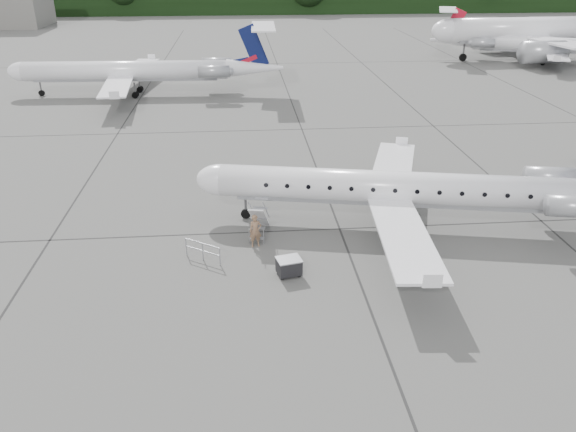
{
  "coord_description": "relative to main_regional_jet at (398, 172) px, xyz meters",
  "views": [
    {
      "loc": [
        -9.08,
        -21.72,
        14.77
      ],
      "look_at": [
        -6.81,
        4.5,
        2.3
      ],
      "focal_mm": 35.0,
      "sensor_mm": 36.0,
      "label": 1
    }
  ],
  "objects": [
    {
      "name": "passenger",
      "position": [
        -8.21,
        -1.85,
        -2.44
      ],
      "size": [
        0.74,
        0.55,
        1.87
      ],
      "primitive_type": "imported",
      "rotation": [
        0.0,
        0.0,
        0.15
      ],
      "color": "#846148",
      "rests_on": "ground"
    },
    {
      "name": "bg_narrowbody",
      "position": [
        34.8,
        53.46,
        2.64
      ],
      "size": [
        34.54,
        25.57,
        12.03
      ],
      "primitive_type": null,
      "rotation": [
        0.0,
        0.0,
        0.04
      ],
      "color": "white",
      "rests_on": "ground"
    },
    {
      "name": "baggage_cart",
      "position": [
        -6.66,
        -5.07,
        -2.88
      ],
      "size": [
        1.32,
        1.16,
        0.99
      ],
      "primitive_type": null,
      "rotation": [
        0.0,
        0.0,
        0.23
      ],
      "color": "black",
      "rests_on": "ground"
    },
    {
      "name": "ground",
      "position": [
        0.28,
        -7.48,
        -3.38
      ],
      "size": [
        320.0,
        320.0,
        0.0
      ],
      "primitive_type": "plane",
      "color": "#575755",
      "rests_on": "ground"
    },
    {
      "name": "bg_regional_left",
      "position": [
        -21.29,
        35.27,
        0.39
      ],
      "size": [
        29.41,
        21.67,
        7.53
      ],
      "primitive_type": null,
      "rotation": [
        0.0,
        0.0,
        -0.04
      ],
      "color": "white",
      "rests_on": "ground"
    },
    {
      "name": "safety_railing",
      "position": [
        -11.03,
        -3.16,
        -2.88
      ],
      "size": [
        1.86,
        1.31,
        1.0
      ],
      "primitive_type": null,
      "rotation": [
        0.0,
        0.0,
        -0.6
      ],
      "color": "#96989E",
      "rests_on": "ground"
    },
    {
      "name": "main_regional_jet",
      "position": [
        0.0,
        0.0,
        0.0
      ],
      "size": [
        29.6,
        23.86,
        6.75
      ],
      "primitive_type": null,
      "rotation": [
        0.0,
        0.0,
        -0.2
      ],
      "color": "white",
      "rests_on": "ground"
    },
    {
      "name": "airstair",
      "position": [
        -7.95,
        -0.57,
        -2.32
      ],
      "size": [
        1.3,
        2.44,
        2.12
      ],
      "primitive_type": null,
      "rotation": [
        0.0,
        0.0,
        -0.2
      ],
      "color": "white",
      "rests_on": "ground"
    },
    {
      "name": "bg_regional_right",
      "position": [
        35.81,
        49.9,
        0.26
      ],
      "size": [
        32.55,
        27.62,
        7.27
      ],
      "primitive_type": null,
      "rotation": [
        0.0,
        0.0,
        2.82
      ],
      "color": "white",
      "rests_on": "ground"
    }
  ]
}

